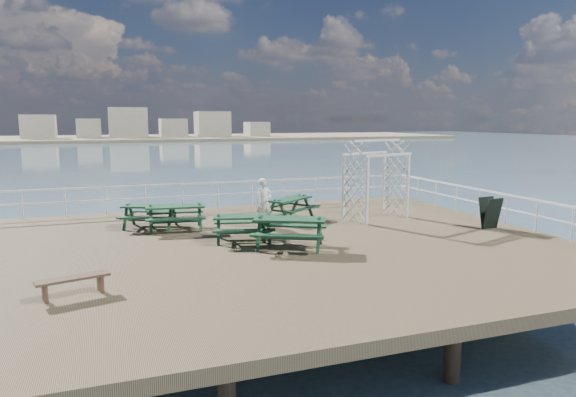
{
  "coord_description": "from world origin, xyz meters",
  "views": [
    {
      "loc": [
        -4.38,
        -14.16,
        3.68
      ],
      "look_at": [
        1.2,
        1.49,
        1.1
      ],
      "focal_mm": 32.0,
      "sensor_mm": 36.0,
      "label": 1
    }
  ],
  "objects_px": {
    "picnic_table_c": "(290,204)",
    "flat_bench_far": "(73,282)",
    "picnic_table_a": "(175,212)",
    "picnic_table_e": "(244,223)",
    "trellis_arbor": "(376,184)",
    "person": "(264,203)",
    "picnic_table_d": "(290,226)",
    "picnic_table_b": "(150,211)"
  },
  "relations": [
    {
      "from": "picnic_table_a",
      "to": "trellis_arbor",
      "type": "distance_m",
      "value": 7.32
    },
    {
      "from": "picnic_table_a",
      "to": "trellis_arbor",
      "type": "xyz_separation_m",
      "value": [
        7.26,
        -0.56,
        0.71
      ]
    },
    {
      "from": "picnic_table_e",
      "to": "flat_bench_far",
      "type": "relative_size",
      "value": 1.4
    },
    {
      "from": "picnic_table_b",
      "to": "flat_bench_far",
      "type": "xyz_separation_m",
      "value": [
        -2.12,
        -6.57,
        -0.25
      ]
    },
    {
      "from": "picnic_table_a",
      "to": "picnic_table_b",
      "type": "distance_m",
      "value": 0.99
    },
    {
      "from": "picnic_table_a",
      "to": "flat_bench_far",
      "type": "relative_size",
      "value": 1.37
    },
    {
      "from": "picnic_table_c",
      "to": "flat_bench_far",
      "type": "distance_m",
      "value": 9.49
    },
    {
      "from": "picnic_table_a",
      "to": "picnic_table_e",
      "type": "relative_size",
      "value": 0.98
    },
    {
      "from": "picnic_table_a",
      "to": "picnic_table_d",
      "type": "bearing_deg",
      "value": -46.14
    },
    {
      "from": "picnic_table_e",
      "to": "flat_bench_far",
      "type": "distance_m",
      "value": 5.88
    },
    {
      "from": "person",
      "to": "picnic_table_d",
      "type": "bearing_deg",
      "value": -106.42
    },
    {
      "from": "picnic_table_d",
      "to": "picnic_table_e",
      "type": "height_order",
      "value": "picnic_table_d"
    },
    {
      "from": "picnic_table_e",
      "to": "picnic_table_d",
      "type": "bearing_deg",
      "value": -37.84
    },
    {
      "from": "picnic_table_e",
      "to": "picnic_table_b",
      "type": "bearing_deg",
      "value": 144.06
    },
    {
      "from": "flat_bench_far",
      "to": "person",
      "type": "height_order",
      "value": "person"
    },
    {
      "from": "picnic_table_c",
      "to": "person",
      "type": "xyz_separation_m",
      "value": [
        -1.27,
        -0.9,
        0.26
      ]
    },
    {
      "from": "picnic_table_d",
      "to": "picnic_table_e",
      "type": "bearing_deg",
      "value": 155.51
    },
    {
      "from": "picnic_table_a",
      "to": "trellis_arbor",
      "type": "height_order",
      "value": "trellis_arbor"
    },
    {
      "from": "picnic_table_b",
      "to": "picnic_table_d",
      "type": "bearing_deg",
      "value": -27.46
    },
    {
      "from": "picnic_table_a",
      "to": "picnic_table_d",
      "type": "xyz_separation_m",
      "value": [
        2.77,
        -3.62,
        0.04
      ]
    },
    {
      "from": "picnic_table_c",
      "to": "picnic_table_d",
      "type": "distance_m",
      "value": 4.22
    },
    {
      "from": "picnic_table_c",
      "to": "picnic_table_e",
      "type": "distance_m",
      "value": 3.64
    },
    {
      "from": "picnic_table_c",
      "to": "picnic_table_d",
      "type": "height_order",
      "value": "picnic_table_d"
    },
    {
      "from": "picnic_table_e",
      "to": "trellis_arbor",
      "type": "distance_m",
      "value": 5.84
    },
    {
      "from": "picnic_table_b",
      "to": "picnic_table_d",
      "type": "xyz_separation_m",
      "value": [
        3.54,
        -4.25,
        0.07
      ]
    },
    {
      "from": "picnic_table_a",
      "to": "picnic_table_c",
      "type": "distance_m",
      "value": 4.22
    },
    {
      "from": "picnic_table_a",
      "to": "flat_bench_far",
      "type": "bearing_deg",
      "value": -109.45
    },
    {
      "from": "picnic_table_d",
      "to": "trellis_arbor",
      "type": "bearing_deg",
      "value": 61.3
    },
    {
      "from": "picnic_table_b",
      "to": "picnic_table_c",
      "type": "relative_size",
      "value": 0.94
    },
    {
      "from": "picnic_table_b",
      "to": "person",
      "type": "bearing_deg",
      "value": 5.12
    },
    {
      "from": "picnic_table_b",
      "to": "person",
      "type": "distance_m",
      "value": 3.89
    },
    {
      "from": "picnic_table_c",
      "to": "flat_bench_far",
      "type": "relative_size",
      "value": 1.58
    },
    {
      "from": "picnic_table_c",
      "to": "picnic_table_e",
      "type": "height_order",
      "value": "picnic_table_c"
    },
    {
      "from": "picnic_table_b",
      "to": "trellis_arbor",
      "type": "bearing_deg",
      "value": 14.32
    },
    {
      "from": "picnic_table_d",
      "to": "picnic_table_a",
      "type": "bearing_deg",
      "value": 154.48
    },
    {
      "from": "trellis_arbor",
      "to": "person",
      "type": "height_order",
      "value": "trellis_arbor"
    },
    {
      "from": "picnic_table_d",
      "to": "trellis_arbor",
      "type": "distance_m",
      "value": 5.47
    },
    {
      "from": "picnic_table_b",
      "to": "trellis_arbor",
      "type": "distance_m",
      "value": 8.15
    },
    {
      "from": "picnic_table_e",
      "to": "trellis_arbor",
      "type": "xyz_separation_m",
      "value": [
        5.52,
        1.77,
        0.74
      ]
    },
    {
      "from": "trellis_arbor",
      "to": "flat_bench_far",
      "type": "bearing_deg",
      "value": -169.99
    },
    {
      "from": "flat_bench_far",
      "to": "person",
      "type": "xyz_separation_m",
      "value": [
        5.82,
        5.4,
        0.52
      ]
    },
    {
      "from": "person",
      "to": "picnic_table_a",
      "type": "bearing_deg",
      "value": 156.06
    }
  ]
}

